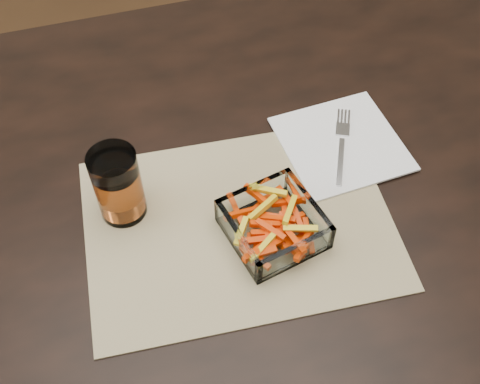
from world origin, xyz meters
The scene contains 6 objects.
dining_table centered at (0.00, 0.00, 0.66)m, with size 1.60×0.90×0.75m.
placemat centered at (-0.05, -0.10, 0.75)m, with size 0.45×0.33×0.00m, color tan.
glass_bowl centered at (-0.01, -0.13, 0.77)m, with size 0.15×0.15×0.05m.
tumbler centered at (-0.21, -0.03, 0.81)m, with size 0.07×0.07×0.12m.
napkin centered at (0.15, 0.00, 0.76)m, with size 0.19×0.19×0.00m, color white.
fork centered at (0.15, 0.00, 0.76)m, with size 0.08×0.16×0.00m.
Camera 1 is at (-0.19, -0.58, 1.49)m, focal length 45.00 mm.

